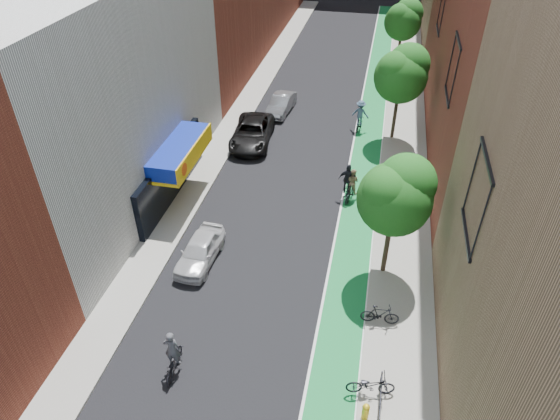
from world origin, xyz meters
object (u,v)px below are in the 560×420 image
Objects in this scene: parked_car_silver at (281,104)px; cyclist_lead at (173,359)px; parked_car_black at (252,133)px; cyclist_lane_mid at (347,185)px; fire_hydrant at (366,411)px; cyclist_lane_far at (360,116)px; cyclist_lane_near at (352,187)px; parked_car_white at (200,251)px.

parked_car_silver is 1.91× the size of cyclist_lead.
cyclist_lead is (1.70, -18.88, -0.06)m from parked_car_black.
cyclist_lane_mid reaches higher than parked_car_black.
cyclist_lane_far is at bearing 95.21° from fire_hydrant.
parked_car_silver is 26.05m from fire_hydrant.
cyclist_lane_far is at bearing -78.28° from cyclist_lane_near.
cyclist_lane_mid is at bearing -116.42° from cyclist_lead.
cyclist_lane_near is at bearing -117.28° from cyclist_lead.
parked_car_silver is 6.43m from cyclist_lane_far.
parked_car_white is at bearing 79.65° from cyclist_lane_far.
cyclist_lane_near is at bearing 97.51° from fire_hydrant.
fire_hydrant is (2.10, -23.02, -0.50)m from cyclist_lane_far.
parked_car_white is 6.49m from cyclist_lead.
cyclist_lane_mid is 1.00× the size of cyclist_lane_far.
cyclist_lead is 14.53m from cyclist_lane_mid.
cyclist_lead is at bearing 88.36° from cyclist_lane_far.
parked_car_black is 2.50× the size of cyclist_lane_mid.
cyclist_lane_mid reaches higher than parked_car_silver.
parked_car_white is at bearing 45.66° from cyclist_lane_mid.
parked_car_silver is at bearing 91.06° from parked_car_white.
parked_car_silver is 2.09× the size of cyclist_lane_near.
cyclist_lane_far is (0.00, 8.97, 0.20)m from cyclist_lane_mid.
cyclist_lane_near reaches higher than parked_car_black.
parked_car_silver is at bearing -48.61° from cyclist_lane_near.
parked_car_black is 8.99m from cyclist_lane_mid.
cyclist_lane_far is (7.17, 3.55, 0.29)m from parked_car_black.
cyclist_lane_near is 8.96m from cyclist_lane_far.
parked_car_white is 1.76× the size of cyclist_lane_far.
cyclist_lane_near is 0.87× the size of cyclist_lane_far.
cyclist_lane_far is (6.62, 16.04, 0.40)m from parked_car_white.
fire_hydrant is at bearing 107.29° from cyclist_lane_far.
parked_car_white is 1.76× the size of cyclist_lane_mid.
parked_car_black is 9.18m from cyclist_lane_near.
parked_car_white is 0.71× the size of parked_car_black.
parked_car_white is 2.02× the size of cyclist_lane_near.
fire_hydrant is at bearing 97.27° from cyclist_lane_mid.
cyclist_lane_mid is at bearing 102.08° from cyclist_lane_far.
parked_car_black is 2.62× the size of cyclist_lead.
cyclist_lane_far is at bearing 21.42° from parked_car_black.
parked_car_black is at bearing -89.14° from cyclist_lead.
parked_car_black is at bearing -95.20° from parked_car_silver.
cyclist_lane_mid reaches higher than fire_hydrant.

